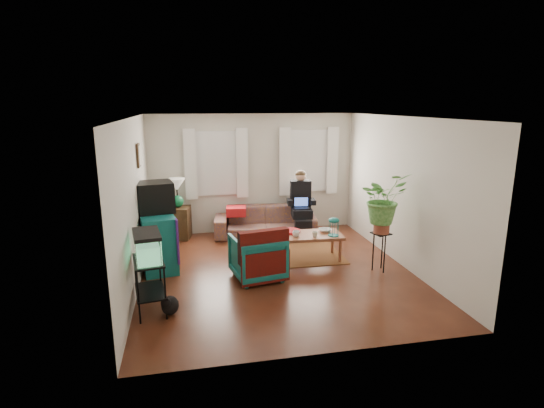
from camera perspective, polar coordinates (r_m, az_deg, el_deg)
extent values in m
cube|color=#4F2B14|center=(7.36, 0.63, -9.07)|extent=(4.50, 5.00, 0.01)
cube|color=white|center=(6.80, 0.69, 11.60)|extent=(4.50, 5.00, 0.01)
cube|color=silver|center=(9.38, -2.57, 4.11)|extent=(4.50, 0.01, 2.60)
cube|color=silver|center=(4.64, 7.22, -5.74)|extent=(4.50, 0.01, 2.60)
cube|color=silver|center=(6.87, -18.02, -0.01)|extent=(0.01, 5.00, 2.60)
cube|color=silver|center=(7.75, 17.15, 1.54)|extent=(0.01, 5.00, 2.60)
cube|color=white|center=(9.24, -7.50, 5.43)|extent=(1.08, 0.04, 1.38)
cube|color=white|center=(9.60, 4.86, 5.79)|extent=(1.08, 0.04, 1.38)
cube|color=white|center=(9.16, -7.46, 5.36)|extent=(1.36, 0.06, 1.50)
cube|color=white|center=(9.52, 4.99, 5.73)|extent=(1.36, 0.06, 1.50)
cube|color=#3D2616|center=(7.59, -17.44, 6.25)|extent=(0.04, 0.32, 0.40)
cube|color=brown|center=(8.24, 1.97, -6.51)|extent=(2.04, 1.64, 0.01)
imported|color=brown|center=(9.17, -0.94, -1.72)|extent=(2.25, 1.12, 0.85)
cube|color=#412618|center=(9.22, -12.43, -2.47)|extent=(0.55, 0.55, 0.68)
cube|color=#125C6E|center=(7.67, -15.15, -4.73)|extent=(0.73, 1.17, 0.98)
cube|color=black|center=(7.58, -15.43, 0.93)|extent=(0.68, 0.64, 0.52)
cube|color=black|center=(6.14, -16.08, -10.54)|extent=(0.48, 0.73, 0.76)
cube|color=#7FD899|center=(5.93, -16.44, -5.42)|extent=(0.43, 0.66, 0.40)
ellipsoid|color=black|center=(6.10, -13.56, -12.87)|extent=(0.33, 0.42, 0.31)
imported|color=#116168|center=(6.98, -1.98, -6.82)|extent=(0.90, 0.86, 0.80)
cube|color=#9E0A0A|center=(6.65, -1.07, -6.33)|extent=(0.83, 0.33, 0.66)
cube|color=brown|center=(7.86, 5.01, -5.74)|extent=(1.21, 0.71, 0.49)
imported|color=white|center=(7.61, 3.27, -4.01)|extent=(0.14, 0.14, 0.10)
imported|color=beige|center=(7.60, 5.78, -4.10)|extent=(0.11, 0.11, 0.10)
imported|color=white|center=(7.95, 7.14, -3.51)|extent=(0.24, 0.24, 0.06)
cylinder|color=#B21414|center=(7.86, 2.50, -3.66)|extent=(0.38, 0.38, 0.04)
cube|color=black|center=(7.52, 14.31, -6.25)|extent=(0.35, 0.35, 0.68)
imported|color=#599947|center=(7.29, 14.67, -0.27)|extent=(0.92, 0.85, 0.86)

